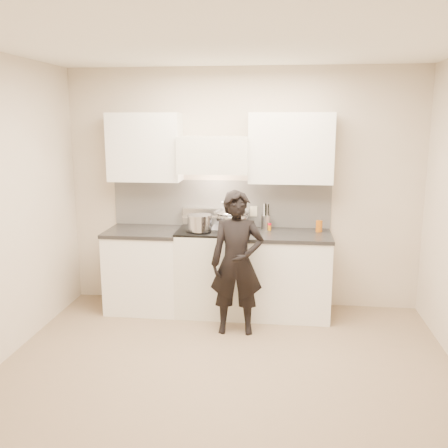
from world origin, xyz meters
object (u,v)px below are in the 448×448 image
object	(u,v)px
counter_right	(288,274)
person	(237,263)
stove	(213,270)
wok	(232,216)
utensil_crock	(266,221)

from	to	relation	value
counter_right	person	distance (m)	0.79
stove	person	distance (m)	0.68
counter_right	person	size ratio (longest dim) A/B	0.63
wok	stove	bearing A→B (deg)	-144.10
utensil_crock	wok	bearing A→B (deg)	-169.31
wok	person	xyz separation A→B (m)	(0.12, -0.69, -0.34)
stove	person	size ratio (longest dim) A/B	0.66
wok	person	size ratio (longest dim) A/B	0.34
counter_right	person	world-z (taller)	person
wok	person	bearing A→B (deg)	-80.25
counter_right	wok	size ratio (longest dim) A/B	1.85
utensil_crock	person	xyz separation A→B (m)	(-0.26, -0.76, -0.28)
stove	utensil_crock	bearing A→B (deg)	20.53
utensil_crock	person	size ratio (longest dim) A/B	0.20
stove	wok	distance (m)	0.64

